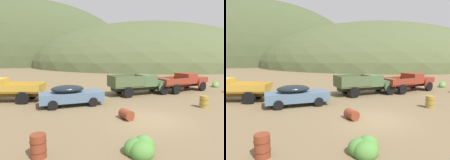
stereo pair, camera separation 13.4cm
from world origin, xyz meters
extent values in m
plane|color=brown|center=(0.00, 0.00, 0.00)|extent=(300.00, 300.00, 0.00)
ellipsoid|color=#424C2D|center=(-12.85, 84.99, 0.00)|extent=(93.76, 56.08, 55.17)
ellipsoid|color=#4C5633|center=(32.76, 65.86, 0.00)|extent=(89.11, 88.36, 33.05)
cube|color=brown|center=(-9.19, 7.83, 0.66)|extent=(6.10, 2.52, 0.36)
cube|color=#B5882D|center=(-7.59, 7.38, 0.90)|extent=(3.48, 2.68, 0.12)
cube|color=#B5882D|center=(-7.33, 8.30, 1.23)|extent=(2.99, 0.93, 0.55)
cube|color=#B5882D|center=(-7.85, 6.45, 1.23)|extent=(2.99, 0.93, 0.55)
cube|color=#B5882D|center=(-6.17, 6.98, 1.23)|extent=(0.62, 1.88, 0.55)
cylinder|color=black|center=(-7.07, 8.27, 0.48)|extent=(1.00, 0.53, 0.96)
cylinder|color=black|center=(-7.62, 6.34, 0.48)|extent=(1.00, 0.53, 0.96)
cube|color=slate|center=(-4.05, 4.81, 0.68)|extent=(4.72, 2.02, 0.68)
ellipsoid|color=black|center=(-4.33, 4.80, 1.28)|extent=(2.49, 1.69, 0.57)
ellipsoid|color=slate|center=(-1.97, 4.93, 0.75)|extent=(1.10, 1.47, 0.61)
cylinder|color=black|center=(-2.57, 4.01, 0.34)|extent=(0.69, 0.24, 0.68)
cylinder|color=black|center=(-2.66, 5.78, 0.34)|extent=(0.69, 0.24, 0.68)
cylinder|color=black|center=(-5.43, 3.85, 0.34)|extent=(0.69, 0.24, 0.68)
cylinder|color=black|center=(-5.53, 5.62, 0.34)|extent=(0.69, 0.24, 0.68)
cube|color=#232B1B|center=(2.90, 7.32, 0.66)|extent=(5.98, 1.38, 0.36)
cube|color=#47603D|center=(5.08, 7.47, 1.11)|extent=(1.99, 1.85, 0.55)
cube|color=#B7B2A8|center=(5.95, 7.53, 1.09)|extent=(0.16, 1.19, 0.44)
cylinder|color=#47603D|center=(4.90, 6.43, 0.76)|extent=(1.21, 0.26, 1.20)
cylinder|color=#47603D|center=(4.76, 8.48, 0.76)|extent=(1.21, 0.26, 1.20)
cube|color=#47603D|center=(3.46, 7.36, 1.36)|extent=(1.51, 2.08, 1.05)
cube|color=black|center=(4.08, 7.40, 1.57)|extent=(0.16, 1.69, 0.59)
cube|color=#495735|center=(1.28, 7.21, 0.90)|extent=(3.13, 2.28, 0.12)
cube|color=#495735|center=(1.35, 6.18, 1.43)|extent=(3.00, 0.30, 0.95)
cube|color=#495735|center=(1.21, 8.25, 1.43)|extent=(3.00, 0.30, 0.95)
cube|color=#495735|center=(-0.15, 7.12, 1.43)|extent=(0.24, 2.08, 0.95)
cylinder|color=black|center=(4.90, 6.38, 0.48)|extent=(0.98, 0.34, 0.96)
cylinder|color=black|center=(4.76, 8.53, 0.48)|extent=(0.98, 0.34, 0.96)
cylinder|color=black|center=(1.10, 6.12, 0.48)|extent=(0.98, 0.34, 0.96)
cylinder|color=black|center=(0.96, 8.28, 0.48)|extent=(0.98, 0.34, 0.96)
cube|color=#42140D|center=(7.82, 7.65, 0.66)|extent=(6.20, 2.22, 0.36)
cube|color=maroon|center=(10.04, 8.14, 1.11)|extent=(2.25, 2.03, 0.55)
cube|color=#B7B2A8|center=(10.92, 8.33, 1.09)|extent=(0.32, 1.13, 0.44)
cylinder|color=maroon|center=(9.99, 7.12, 0.76)|extent=(1.21, 0.43, 1.20)
cylinder|color=maroon|center=(9.57, 9.04, 0.76)|extent=(1.21, 0.43, 1.20)
cube|color=maroon|center=(8.39, 7.78, 1.36)|extent=(1.79, 2.17, 1.05)
cube|color=black|center=(9.02, 7.91, 1.57)|extent=(0.39, 1.59, 0.59)
cube|color=maroon|center=(6.18, 7.30, 0.90)|extent=(3.45, 2.60, 0.12)
cube|color=maroon|center=(6.39, 6.33, 1.23)|extent=(3.05, 0.76, 0.55)
cube|color=maroon|center=(5.97, 8.27, 1.23)|extent=(3.05, 0.76, 0.55)
cube|color=maroon|center=(4.73, 6.98, 1.23)|extent=(0.52, 1.97, 0.55)
cylinder|color=black|center=(10.00, 7.07, 0.48)|extent=(1.00, 0.48, 0.96)
cylinder|color=black|center=(9.56, 9.09, 0.48)|extent=(1.00, 0.48, 0.96)
cylinder|color=black|center=(6.15, 6.23, 0.48)|extent=(1.00, 0.48, 0.96)
cylinder|color=black|center=(5.71, 8.26, 0.48)|extent=(1.00, 0.48, 0.96)
cylinder|color=brown|center=(-6.08, -2.70, 0.44)|extent=(0.57, 0.57, 0.89)
torus|color=#552315|center=(-6.08, -2.70, 0.62)|extent=(0.61, 0.61, 0.03)
torus|color=#552315|center=(-6.08, -2.70, 0.27)|extent=(0.61, 0.61, 0.03)
cylinder|color=olive|center=(4.98, 1.29, 0.43)|extent=(0.58, 0.58, 0.86)
torus|color=brown|center=(4.98, 1.29, 0.60)|extent=(0.62, 0.62, 0.03)
torus|color=brown|center=(4.98, 1.29, 0.26)|extent=(0.62, 0.62, 0.03)
cylinder|color=brown|center=(-1.34, 0.50, 0.30)|extent=(0.75, 0.97, 0.59)
ellipsoid|color=#5B8E42|center=(13.53, 8.79, 0.23)|extent=(0.82, 0.74, 0.83)
ellipsoid|color=#5B8E42|center=(13.29, 8.60, 0.17)|extent=(0.77, 0.69, 0.61)
ellipsoid|color=#4C8438|center=(-2.51, -3.49, 0.21)|extent=(1.00, 0.90, 0.77)
ellipsoid|color=#4C8438|center=(-2.22, -3.51, 0.24)|extent=(0.86, 0.77, 0.89)
ellipsoid|color=#4C8438|center=(-2.43, -3.79, 0.21)|extent=(0.95, 0.85, 0.78)
ellipsoid|color=olive|center=(-9.87, 10.57, 0.24)|extent=(0.81, 0.73, 0.86)
ellipsoid|color=olive|center=(-9.55, 10.63, 0.17)|extent=(0.84, 0.76, 0.60)
ellipsoid|color=olive|center=(-9.56, 10.37, 0.26)|extent=(0.92, 0.82, 0.93)
camera|label=1|loc=(-5.62, -10.15, 3.71)|focal=32.07mm
camera|label=2|loc=(-5.49, -10.19, 3.71)|focal=32.07mm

